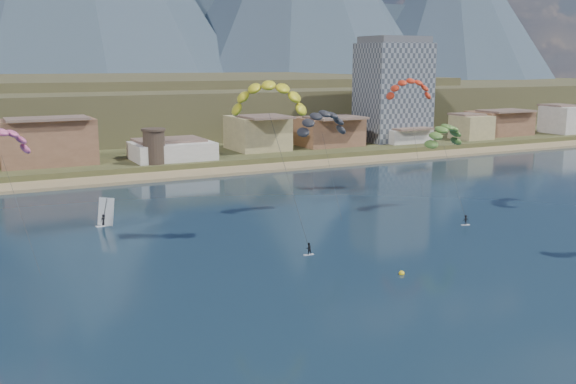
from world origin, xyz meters
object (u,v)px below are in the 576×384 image
Objects in this scene: apartment_tower at (393,90)px; buoy at (402,273)px; watchtower at (154,146)px; windsurfer at (105,217)px; kitesurfer_yellow at (269,93)px; kitesurfer_green at (445,133)px.

apartment_tower is 43.51× the size of buoy.
watchtower reaches higher than windsurfer.
apartment_tower is 1.29× the size of kitesurfer_yellow.
apartment_tower is 82.02m from watchtower.
watchtower is 73.57m from kitesurfer_green.
kitesurfer_yellow reaches higher than buoy.
kitesurfer_green is at bearing -119.90° from apartment_tower.
apartment_tower is at bearing 55.02° from buoy.
kitesurfer_yellow reaches higher than watchtower.
apartment_tower is at bearing 60.10° from kitesurfer_green.
apartment_tower is 116.17m from kitesurfer_yellow.
windsurfer is (-20.46, 19.73, -20.38)m from kitesurfer_yellow.
watchtower is 11.69× the size of buoy.
kitesurfer_yellow is (-1.41, -68.78, 15.48)m from watchtower.
kitesurfer_yellow reaches higher than kitesurfer_green.
buoy is (-28.55, -26.86, -13.88)m from kitesurfer_green.
kitesurfer_yellow is at bearing -91.17° from watchtower.
buoy is (6.46, -91.11, -6.24)m from watchtower.
kitesurfer_yellow is 1.39× the size of kitesurfer_green.
kitesurfer_green is at bearing 43.25° from buoy.
kitesurfer_yellow is 5.39× the size of windsurfer.
kitesurfer_green is (35.01, -64.25, 7.63)m from watchtower.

